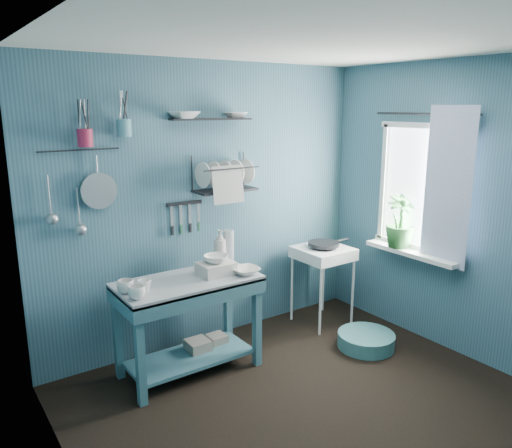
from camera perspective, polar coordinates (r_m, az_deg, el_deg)
floor at (r=3.81m, az=7.16°, el=-20.50°), size 3.20×3.20×0.00m
ceiling at (r=3.19m, az=8.53°, el=20.09°), size 3.20×3.20×0.00m
wall_back at (r=4.47m, az=-5.30°, el=2.12°), size 3.20×0.00×3.20m
wall_left at (r=2.54m, az=-20.15°, el=-7.49°), size 0.00×3.00×3.00m
wall_right at (r=4.50m, az=22.98°, el=1.18°), size 0.00×3.00×3.00m
work_counter at (r=4.12m, az=-7.66°, el=-11.48°), size 1.14×0.61×0.79m
mug_left at (r=3.64m, az=-13.48°, el=-7.63°), size 0.12×0.12×0.10m
mug_mid at (r=3.76m, az=-12.62°, el=-6.91°), size 0.14×0.14×0.09m
mug_right at (r=3.77m, az=-14.67°, el=-6.93°), size 0.17×0.17×0.10m
wash_tub at (r=4.05m, az=-4.57°, el=-5.07°), size 0.28×0.22×0.10m
tub_bowl at (r=4.03m, az=-4.59°, el=-3.98°), size 0.20×0.19×0.06m
soap_bottle at (r=4.29m, az=-4.12°, el=-2.64°), size 0.12×0.12×0.30m
water_bottle at (r=4.36m, az=-3.13°, el=-2.49°), size 0.09×0.09×0.28m
counter_bowl at (r=4.06m, az=-1.18°, el=-5.37°), size 0.22×0.22×0.05m
hotplate_stand at (r=5.01m, az=7.56°, el=-6.95°), size 0.50×0.50×0.77m
frying_pan at (r=4.88m, az=7.71°, el=-2.27°), size 0.30×0.30×0.03m
knife_strip at (r=4.31m, az=-8.19°, el=2.36°), size 0.32×0.04×0.03m
dish_rack at (r=4.36m, az=-3.55°, el=5.83°), size 0.56×0.27×0.32m
upper_shelf at (r=4.29m, az=-5.24°, el=11.85°), size 0.72×0.26×0.01m
shelf_bowl_left at (r=4.17m, az=-8.26°, el=12.90°), size 0.26×0.26×0.06m
shelf_bowl_right at (r=4.41m, az=-2.40°, el=12.70°), size 0.21×0.21×0.05m
utensil_cup_magenta at (r=3.90m, az=-18.95°, el=9.30°), size 0.11×0.11×0.13m
utensil_cup_teal at (r=3.99m, az=-14.86°, el=10.57°), size 0.11×0.11×0.13m
colander at (r=4.00m, az=-17.52°, el=3.64°), size 0.28×0.03×0.28m
ladle_outer at (r=3.92m, az=-22.57°, el=3.02°), size 0.01×0.01×0.30m
ladle_inner at (r=3.98m, az=-19.65°, el=1.82°), size 0.01×0.01×0.30m
hook_rail at (r=3.95m, az=-19.53°, el=7.97°), size 0.60×0.01×0.01m
window_glass at (r=4.71m, az=18.45°, el=3.91°), size 0.00×1.10×1.10m
windowsill at (r=4.77m, az=17.31°, el=-3.16°), size 0.16×0.95×0.04m
curtain at (r=4.48m, az=21.05°, el=3.90°), size 0.00×1.35×1.35m
curtain_rod at (r=4.62m, az=18.71°, el=11.84°), size 0.02×1.05×0.02m
potted_plant at (r=4.81m, az=16.15°, el=0.31°), size 0.36×0.36×0.49m
storage_tin_large at (r=4.33m, az=-6.64°, el=-14.37°), size 0.18×0.18×0.22m
storage_tin_small at (r=4.44m, az=-4.49°, el=-13.70°), size 0.15×0.15×0.20m
floor_basin at (r=4.71m, az=12.47°, el=-12.84°), size 0.51×0.51×0.13m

